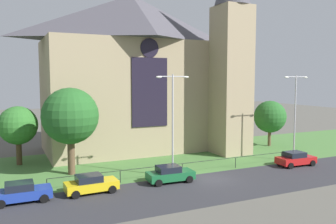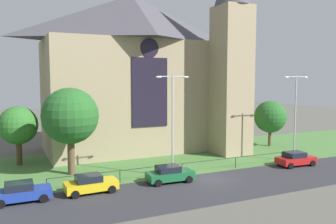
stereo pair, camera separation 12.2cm
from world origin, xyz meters
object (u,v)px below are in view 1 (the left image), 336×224
tree_right_far (270,117)px  parked_car_yellow (91,184)px  tree_left_far (18,126)px  parked_car_green (170,174)px  tree_left_near (70,116)px  streetlamp_far (295,108)px  streetlamp_near (173,113)px  parked_car_blue (22,192)px  church_building (139,71)px  parked_car_red (295,159)px

tree_right_far → parked_car_yellow: 28.96m
tree_left_far → parked_car_green: (12.00, -12.80, -3.51)m
tree_left_near → parked_car_green: (7.54, -6.45, -4.93)m
streetlamp_far → streetlamp_near: bearing=-180.0°
tree_right_far → streetlamp_near: size_ratio=0.65×
tree_left_near → parked_car_blue: bearing=-126.8°
streetlamp_near → parked_car_green: bearing=-123.0°
tree_left_near → streetlamp_near: size_ratio=0.87×
church_building → streetlamp_far: 19.70m
tree_left_near → parked_car_red: size_ratio=1.97×
tree_left_far → streetlamp_far: size_ratio=0.66×
tree_right_far → streetlamp_far: (-3.65, -8.24, 1.97)m
parked_car_red → tree_left_far: bearing=156.9°
tree_left_far → parked_car_red: tree_left_far is taller
streetlamp_far → parked_car_red: bearing=-130.0°
streetlamp_far → parked_car_green: streetlamp_far is taller
tree_left_far → parked_car_yellow: size_ratio=1.49×
tree_left_far → parked_car_red: size_ratio=1.48×
tree_left_near → streetlamp_far: 24.31m
tree_left_near → church_building: bearing=40.7°
tree_left_far → streetlamp_far: streetlamp_far is taller
parked_car_red → parked_car_blue: bearing=-177.8°
streetlamp_near → streetlamp_far: (15.23, 0.00, 0.00)m
tree_left_far → streetlamp_far: bearing=-21.6°
tree_right_far → parked_car_blue: tree_right_far is taller
tree_right_far → streetlamp_near: (-18.88, -8.24, 1.96)m
church_building → streetlamp_near: 14.58m
parked_car_blue → parked_car_green: 12.30m
streetlamp_far → parked_car_blue: size_ratio=2.30×
parked_car_blue → tree_left_near: bearing=53.5°
church_building → parked_car_red: bearing=-52.8°
parked_car_green → parked_car_red: 14.77m
parked_car_yellow → parked_car_blue: bearing=177.3°
church_building → parked_car_yellow: 20.71m
streetlamp_near → streetlamp_far: 15.23m
streetlamp_near → tree_left_far: bearing=139.4°
tree_right_far → streetlamp_near: bearing=-156.4°
streetlamp_near → parked_car_green: 5.62m
church_building → streetlamp_far: church_building is taller
streetlamp_far → parked_car_blue: streetlamp_far is taller
parked_car_green → streetlamp_near: bearing=59.4°
tree_left_far → parked_car_red: bearing=-25.9°
tree_left_far → tree_left_near: (4.46, -6.35, 1.42)m
streetlamp_far → parked_car_blue: 29.11m
church_building → tree_right_far: church_building is taller
streetlamp_near → tree_right_far: bearing=23.6°
parked_car_red → tree_left_near: bearing=166.2°
tree_left_far → parked_car_blue: (-0.30, -12.71, -3.51)m
streetlamp_far → parked_car_red: 5.78m
church_building → tree_left_near: 14.53m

